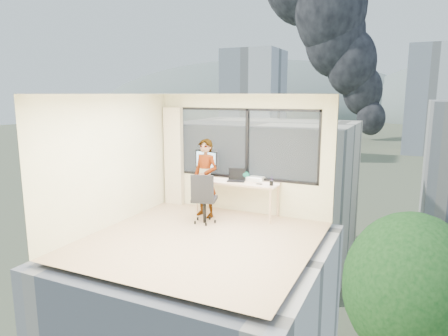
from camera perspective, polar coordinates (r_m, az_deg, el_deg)
The scene contains 24 objects.
floor at distance 7.38m, azimuth -3.33°, elevation -10.11°, with size 4.00×4.00×0.01m, color tan.
ceiling at distance 6.91m, azimuth -3.56°, elevation 10.51°, with size 4.00×4.00×0.01m, color white.
wall_front at distance 5.40m, azimuth -13.59°, elevation -3.69°, with size 4.00×0.01×2.60m, color beige.
wall_left at distance 8.16m, azimuth -15.89°, elevation 0.96°, with size 0.01×4.00×2.60m, color beige.
wall_right at distance 6.35m, azimuth 12.67°, elevation -1.55°, with size 0.01×4.00×2.60m, color beige.
window_wall at distance 8.77m, azimuth 3.06°, elevation 3.46°, with size 3.30×0.16×1.55m, color black, non-canonical shape.
curtain at distance 9.52m, azimuth -7.17°, elevation 1.67°, with size 0.45×0.14×2.30m, color beige.
desk at distance 8.70m, azimuth 1.84°, elevation -4.31°, with size 1.80×0.60×0.75m, color beige.
chair at distance 8.13m, azimuth -2.81°, elevation -4.24°, with size 0.54×0.54×1.06m, color black, non-canonical shape.
person at distance 8.50m, azimuth -2.68°, elevation -1.46°, with size 0.61×0.40×1.67m, color #2D2D33.
monitor at distance 9.00m, azimuth -2.51°, elevation 0.63°, with size 0.61×0.13×0.61m, color black, non-canonical shape.
game_console at distance 8.69m, azimuth 4.53°, elevation -1.54°, with size 0.33×0.28×0.08m, color white.
laptop at distance 8.59m, azimuth 1.75°, elevation -1.09°, with size 0.37×0.39×0.24m, color black, non-canonical shape.
cellphone at distance 8.35m, azimuth 5.08°, elevation -2.28°, with size 0.12×0.06×0.01m, color black.
pen_cup at distance 8.26m, azimuth 6.79°, elevation -2.14°, with size 0.08×0.08×0.10m, color black.
handbag at distance 8.75m, azimuth 2.92°, elevation -1.05°, with size 0.25×0.13×0.19m, color #0C4C3F.
exterior_ground at distance 127.21m, azimuth 23.27°, elevation 2.14°, with size 400.00×400.00×0.04m, color #515B3D.
near_bldg_a at distance 39.30m, azimuth 5.97°, elevation -3.70°, with size 16.00×12.00×14.00m, color beige.
far_tower_a at distance 108.12m, azimuth 4.27°, elevation 9.09°, with size 14.00×14.00×28.00m, color silver.
far_tower_b at distance 126.17m, azimuth 27.43°, elevation 8.60°, with size 13.00×13.00×30.00m, color silver.
far_tower_d at distance 168.52m, azimuth 2.92°, elevation 8.57°, with size 16.00×14.00×22.00m, color silver.
hill_a at distance 349.00m, azimuth 4.29°, elevation 7.74°, with size 288.00×216.00×90.00m, color slate.
tree_a at distance 36.32m, azimuth -9.07°, elevation -9.94°, with size 7.00×7.00×8.00m, color #184A19, non-canonical shape.
tree_b at distance 26.95m, azimuth 24.80°, elevation -17.21°, with size 7.60×7.60×9.00m, color #184A19, non-canonical shape.
Camera 1 is at (3.29, -6.08, 2.60)m, focal length 32.00 mm.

